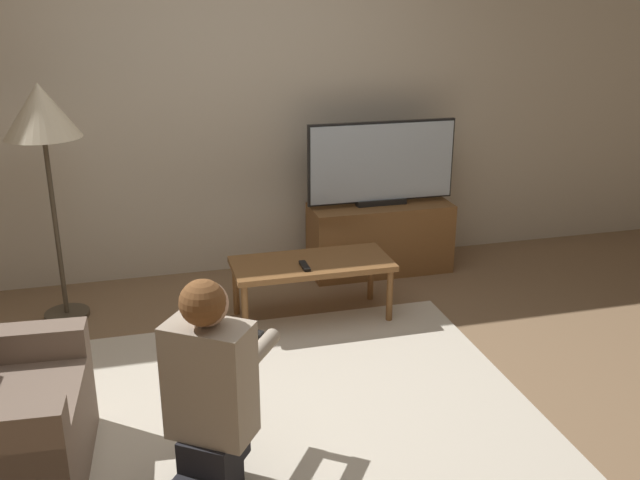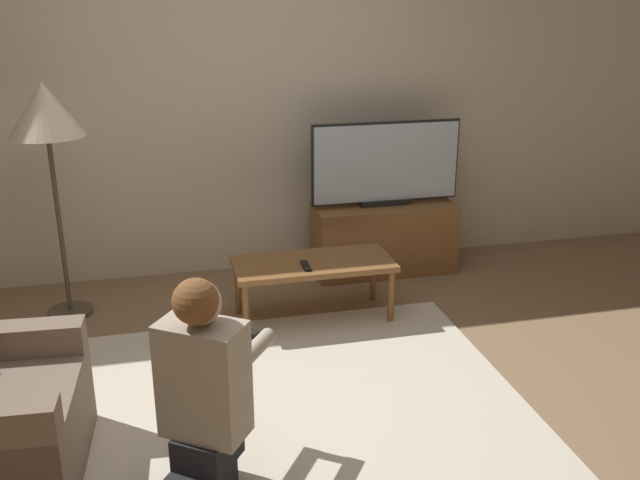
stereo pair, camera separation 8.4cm
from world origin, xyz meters
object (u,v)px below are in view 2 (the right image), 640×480
Objects in this scene: floor_lamp at (46,119)px; person_kneeling at (202,391)px; tv at (386,163)px; coffee_table at (313,267)px.

floor_lamp is 2.19m from person_kneeling.
coffee_table is (-0.68, -0.66, -0.47)m from tv.
coffee_table is at bearing -15.73° from floor_lamp.
floor_lamp reaches higher than coffee_table.
person_kneeling is at bearing -118.31° from coffee_table.
person_kneeling reaches higher than coffee_table.
coffee_table is 1.82m from floor_lamp.
tv is 1.06m from coffee_table.
tv is 2.25m from floor_lamp.
tv reaches higher than coffee_table.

